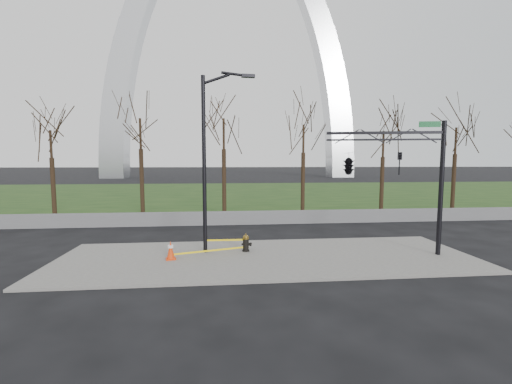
{
  "coord_description": "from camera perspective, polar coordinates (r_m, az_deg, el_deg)",
  "views": [
    {
      "loc": [
        -1.85,
        -14.11,
        4.23
      ],
      "look_at": [
        -0.29,
        2.0,
        2.75
      ],
      "focal_mm": 23.27,
      "sensor_mm": 36.0,
      "label": 1
    }
  ],
  "objects": [
    {
      "name": "grass_strip",
      "position": [
        44.35,
        -3.11,
        -0.21
      ],
      "size": [
        120.0,
        40.0,
        0.06
      ],
      "primitive_type": "cube",
      "color": "#1C3A15",
      "rests_on": "ground"
    },
    {
      "name": "gateway_arch",
      "position": [
        93.51,
        -4.48,
        22.82
      ],
      "size": [
        66.0,
        6.0,
        65.0
      ],
      "primitive_type": null,
      "color": "silver",
      "rests_on": "ground"
    },
    {
      "name": "traffic_cone",
      "position": [
        14.71,
        -14.47,
        -9.65
      ],
      "size": [
        0.49,
        0.49,
        0.8
      ],
      "rotation": [
        0.0,
        0.0,
        0.23
      ],
      "color": "red",
      "rests_on": "sidewalk"
    },
    {
      "name": "sidewalk",
      "position": [
        14.83,
        1.9,
        -11.14
      ],
      "size": [
        18.0,
        6.0,
        0.1
      ],
      "primitive_type": "cube",
      "color": "slate",
      "rests_on": "ground"
    },
    {
      "name": "traffic_signal_mast",
      "position": [
        15.62,
        18.41,
        4.66
      ],
      "size": [
        5.02,
        2.54,
        6.0
      ],
      "rotation": [
        0.0,
        0.0,
        -0.2
      ],
      "color": "black",
      "rests_on": "ground"
    },
    {
      "name": "caution_tape",
      "position": [
        15.19,
        -6.97,
        -9.34
      ],
      "size": [
        3.26,
        1.01,
        0.42
      ],
      "color": "yellow",
      "rests_on": "ground"
    },
    {
      "name": "street_light",
      "position": [
        15.08,
        -8.06,
        6.94
      ],
      "size": [
        2.39,
        0.34,
        8.21
      ],
      "rotation": [
        0.0,
        0.0,
        0.06
      ],
      "color": "black",
      "rests_on": "ground"
    },
    {
      "name": "tree_row",
      "position": [
        26.31,
        1.47,
        4.78
      ],
      "size": [
        48.7,
        4.0,
        8.05
      ],
      "color": "black",
      "rests_on": "ground"
    },
    {
      "name": "fire_hydrant",
      "position": [
        15.5,
        -1.73,
        -8.78
      ],
      "size": [
        0.51,
        0.36,
        0.82
      ],
      "rotation": [
        0.0,
        0.0,
        -0.41
      ],
      "color": "black",
      "rests_on": "sidewalk"
    },
    {
      "name": "ground",
      "position": [
        14.85,
        1.9,
        -11.33
      ],
      "size": [
        500.0,
        500.0,
        0.0
      ],
      "primitive_type": "plane",
      "color": "black",
      "rests_on": "ground"
    },
    {
      "name": "guardrail",
      "position": [
        22.51,
        -0.74,
        -4.44
      ],
      "size": [
        60.0,
        0.3,
        0.9
      ],
      "primitive_type": "cube",
      "color": "#59595B",
      "rests_on": "ground"
    }
  ]
}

